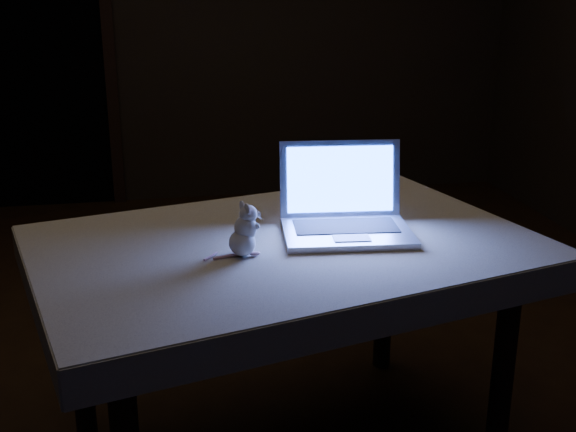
{
  "coord_description": "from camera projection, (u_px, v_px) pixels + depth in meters",
  "views": [
    {
      "loc": [
        -0.32,
        -2.68,
        1.53
      ],
      "look_at": [
        0.06,
        -0.58,
        0.83
      ],
      "focal_mm": 45.0,
      "sensor_mm": 36.0,
      "label": 1
    }
  ],
  "objects": [
    {
      "name": "doorway",
      "position": [
        35.0,
        53.0,
        4.85
      ],
      "size": [
        1.06,
        0.36,
        2.13
      ],
      "primitive_type": null,
      "color": "black",
      "rests_on": "back_wall"
    },
    {
      "name": "floor",
      "position": [
        248.0,
        362.0,
        3.04
      ],
      "size": [
        5.0,
        5.0,
        0.0
      ],
      "primitive_type": "plane",
      "color": "black",
      "rests_on": "ground"
    },
    {
      "name": "back_wall",
      "position": [
        198.0,
        15.0,
        4.97
      ],
      "size": [
        4.5,
        0.04,
        2.6
      ],
      "primitive_type": "cube",
      "color": "black",
      "rests_on": "ground"
    },
    {
      "name": "laptop",
      "position": [
        348.0,
        195.0,
        2.23
      ],
      "size": [
        0.43,
        0.39,
        0.27
      ],
      "primitive_type": null,
      "rotation": [
        0.0,
        0.0,
        -0.1
      ],
      "color": "silver",
      "rests_on": "tablecloth"
    },
    {
      "name": "plush_mouse",
      "position": [
        242.0,
        230.0,
        2.09
      ],
      "size": [
        0.12,
        0.12,
        0.16
      ],
      "primitive_type": null,
      "rotation": [
        0.0,
        0.0,
        0.04
      ],
      "color": "silver",
      "rests_on": "tablecloth"
    },
    {
      "name": "tablecloth",
      "position": [
        287.0,
        255.0,
        2.25
      ],
      "size": [
        1.6,
        1.15,
        0.1
      ],
      "primitive_type": null,
      "rotation": [
        0.0,
        0.0,
        0.1
      ],
      "color": "beige",
      "rests_on": "table"
    },
    {
      "name": "table",
      "position": [
        286.0,
        351.0,
        2.36
      ],
      "size": [
        1.59,
        1.23,
        0.76
      ],
      "primitive_type": null,
      "rotation": [
        0.0,
        0.0,
        0.26
      ],
      "color": "black",
      "rests_on": "floor"
    }
  ]
}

